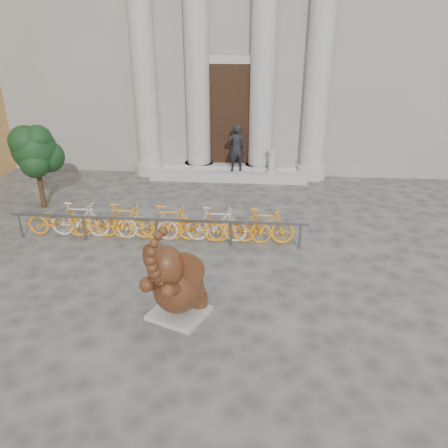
# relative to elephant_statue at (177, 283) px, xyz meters

# --- Properties ---
(ground) EXTENTS (80.00, 80.00, 0.00)m
(ground) POSITION_rel_elephant_statue_xyz_m (0.28, -0.23, -0.75)
(ground) COLOR #474442
(ground) RESTS_ON ground
(classical_building) EXTENTS (22.00, 10.70, 12.00)m
(classical_building) POSITION_rel_elephant_statue_xyz_m (0.28, 14.71, 5.23)
(classical_building) COLOR gray
(classical_building) RESTS_ON ground
(entrance_steps) EXTENTS (6.00, 1.20, 0.36)m
(entrance_steps) POSITION_rel_elephant_statue_xyz_m (0.28, 9.17, -0.57)
(entrance_steps) COLOR #A8A59E
(entrance_steps) RESTS_ON ground
(elephant_statue) EXTENTS (1.40, 1.65, 2.08)m
(elephant_statue) POSITION_rel_elephant_statue_xyz_m (0.00, 0.00, 0.00)
(elephant_statue) COLOR #A8A59E
(elephant_statue) RESTS_ON ground
(bike_rack) EXTENTS (8.00, 0.53, 1.00)m
(bike_rack) POSITION_rel_elephant_statue_xyz_m (-1.19, 3.49, -0.25)
(bike_rack) COLOR slate
(bike_rack) RESTS_ON ground
(tree) EXTENTS (1.55, 1.41, 2.69)m
(tree) POSITION_rel_elephant_statue_xyz_m (-5.44, 5.54, 1.12)
(tree) COLOR #332114
(tree) RESTS_ON ground
(pedestrian) EXTENTS (0.76, 0.63, 1.78)m
(pedestrian) POSITION_rel_elephant_statue_xyz_m (0.59, 9.00, 0.50)
(pedestrian) COLOR black
(pedestrian) RESTS_ON entrance_steps
(balustrade_post) EXTENTS (0.36, 0.36, 0.88)m
(balustrade_post) POSITION_rel_elephant_statue_xyz_m (1.93, 8.87, 0.01)
(balustrade_post) COLOR #A8A59E
(balustrade_post) RESTS_ON entrance_steps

